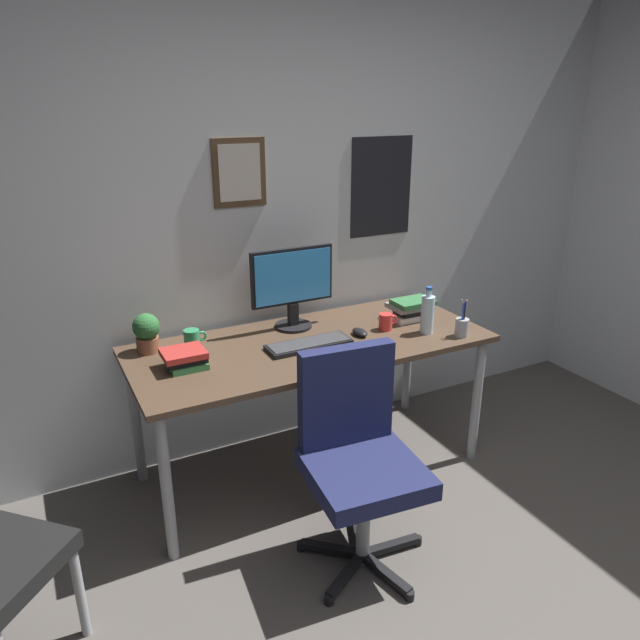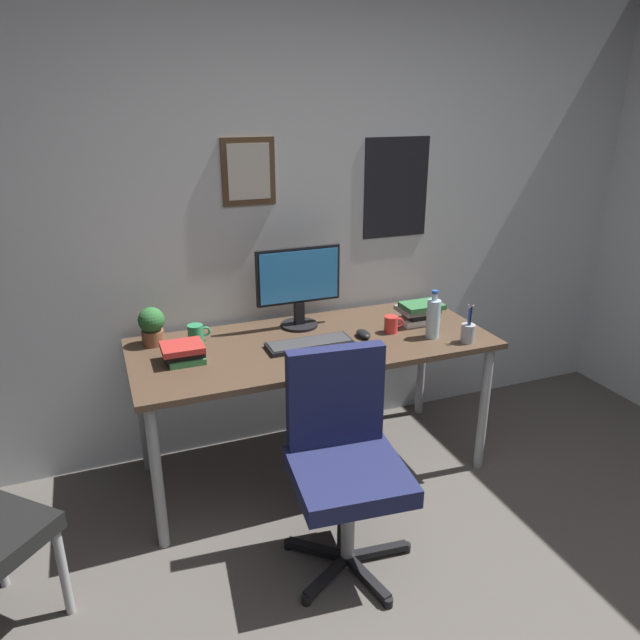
% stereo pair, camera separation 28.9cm
% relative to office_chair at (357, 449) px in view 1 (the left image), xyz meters
% --- Properties ---
extents(wall_back, '(4.40, 0.10, 2.60)m').
position_rel_office_chair_xyz_m(wall_back, '(0.26, 1.12, 0.77)').
color(wall_back, silver).
rests_on(wall_back, ground_plane).
extents(desk, '(1.82, 0.77, 0.76)m').
position_rel_office_chair_xyz_m(desk, '(0.11, 0.66, 0.16)').
color(desk, '#4C3828').
rests_on(desk, ground_plane).
extents(office_chair, '(0.56, 0.57, 0.95)m').
position_rel_office_chair_xyz_m(office_chair, '(0.00, 0.00, 0.00)').
color(office_chair, '#1E234C').
rests_on(office_chair, ground_plane).
extents(monitor, '(0.46, 0.20, 0.43)m').
position_rel_office_chair_xyz_m(monitor, '(0.12, 0.88, 0.47)').
color(monitor, black).
rests_on(monitor, desk).
extents(keyboard, '(0.43, 0.15, 0.03)m').
position_rel_office_chair_xyz_m(keyboard, '(0.07, 0.60, 0.24)').
color(keyboard, black).
rests_on(keyboard, desk).
extents(computer_mouse, '(0.06, 0.11, 0.04)m').
position_rel_office_chair_xyz_m(computer_mouse, '(0.37, 0.61, 0.25)').
color(computer_mouse, black).
rests_on(computer_mouse, desk).
extents(water_bottle, '(0.07, 0.07, 0.25)m').
position_rel_office_chair_xyz_m(water_bottle, '(0.70, 0.48, 0.33)').
color(water_bottle, silver).
rests_on(water_bottle, desk).
extents(coffee_mug_near, '(0.11, 0.07, 0.09)m').
position_rel_office_chair_xyz_m(coffee_mug_near, '(0.54, 0.62, 0.27)').
color(coffee_mug_near, red).
rests_on(coffee_mug_near, desk).
extents(coffee_mug_far, '(0.12, 0.08, 0.09)m').
position_rel_office_chair_xyz_m(coffee_mug_far, '(-0.44, 0.86, 0.27)').
color(coffee_mug_far, '#2D8C59').
rests_on(coffee_mug_far, desk).
extents(potted_plant, '(0.13, 0.13, 0.20)m').
position_rel_office_chair_xyz_m(potted_plant, '(-0.65, 0.91, 0.33)').
color(potted_plant, brown).
rests_on(potted_plant, desk).
extents(pen_cup, '(0.07, 0.07, 0.20)m').
position_rel_office_chair_xyz_m(pen_cup, '(0.84, 0.36, 0.28)').
color(pen_cup, '#9EA0A5').
rests_on(pen_cup, desk).
extents(book_stack_left, '(0.23, 0.18, 0.11)m').
position_rel_office_chair_xyz_m(book_stack_left, '(0.75, 0.69, 0.29)').
color(book_stack_left, silver).
rests_on(book_stack_left, desk).
extents(book_stack_right, '(0.19, 0.17, 0.09)m').
position_rel_office_chair_xyz_m(book_stack_right, '(-0.54, 0.64, 0.28)').
color(book_stack_right, '#33723F').
rests_on(book_stack_right, desk).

